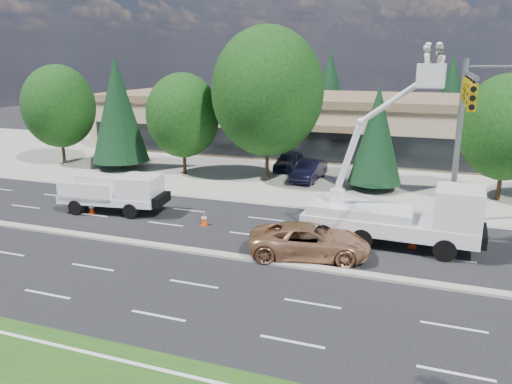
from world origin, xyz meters
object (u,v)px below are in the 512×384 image
at_px(signal_mast, 463,119).
at_px(utility_pickup, 118,197).
at_px(minivan, 310,241).
at_px(bucket_truck, 402,208).

bearing_deg(signal_mast, utility_pickup, -171.59).
distance_m(utility_pickup, minivan, 12.88).
relative_size(signal_mast, minivan, 1.81).
bearing_deg(utility_pickup, signal_mast, 0.66).
bearing_deg(utility_pickup, minivan, -21.03).
relative_size(utility_pickup, minivan, 1.12).
height_order(signal_mast, minivan, signal_mast).
distance_m(signal_mast, minivan, 10.02).
xyz_separation_m(signal_mast, bucket_truck, (-2.42, -2.87, -4.06)).
distance_m(signal_mast, bucket_truck, 5.53).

